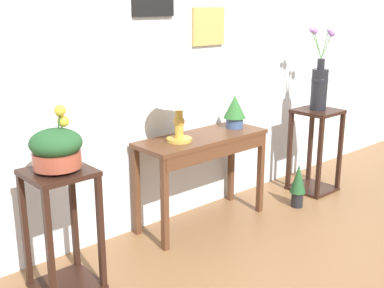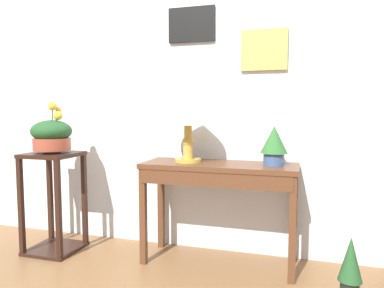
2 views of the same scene
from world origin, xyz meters
TOP-DOWN VIEW (x-y plane):
  - back_wall_with_art at (-0.00, 1.32)m, footprint 9.00×0.13m
  - console_table at (-0.09, 1.00)m, footprint 1.11×0.41m
  - table_lamp at (-0.33, 1.03)m, footprint 0.37×0.37m
  - potted_plant_on_console at (0.29, 1.04)m, footprint 0.19×0.19m
  - pedestal_stand_left at (-1.40, 0.88)m, footprint 0.38×0.38m
  - planter_bowl_wide_left at (-1.39, 0.88)m, footprint 0.31×0.31m
  - potted_plant_floor at (0.76, 0.70)m, footprint 0.14×0.14m

SIDE VIEW (x-z plane):
  - potted_plant_floor at x=0.76m, z-range 0.02..0.42m
  - pedestal_stand_left at x=-1.40m, z-range 0.00..0.79m
  - console_table at x=-0.09m, z-range 0.26..1.00m
  - potted_plant_on_console at x=0.29m, z-range 0.76..1.03m
  - planter_bowl_wide_left at x=-1.39m, z-range 0.73..1.13m
  - table_lamp at x=-0.33m, z-range 0.86..1.36m
  - back_wall_with_art at x=0.00m, z-range 0.00..2.80m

